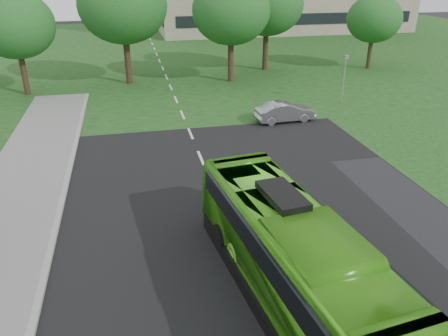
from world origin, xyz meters
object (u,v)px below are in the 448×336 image
(camera_pole, at_px, (344,73))
(tree_park_a, at_px, (15,25))
(tree_park_d, at_px, (267,4))
(tree_park_e, at_px, (374,19))
(bus, at_px, (296,260))
(sedan, at_px, (285,112))
(tree_park_b, at_px, (123,5))
(tree_park_c, at_px, (231,11))

(camera_pole, bearing_deg, tree_park_a, 149.26)
(tree_park_d, relative_size, tree_park_e, 1.30)
(bus, xyz_separation_m, sedan, (5.78, 17.07, -0.91))
(tree_park_b, distance_m, camera_pole, 19.52)
(bus, distance_m, camera_pole, 23.20)
(tree_park_a, xyz_separation_m, tree_park_e, (33.09, 3.05, -0.66))
(tree_park_e, height_order, bus, tree_park_e)
(tree_park_e, distance_m, camera_pole, 14.34)
(tree_park_d, height_order, sedan, tree_park_d)
(tree_park_c, bearing_deg, tree_park_d, 41.26)
(tree_park_b, height_order, bus, tree_park_b)
(tree_park_a, relative_size, tree_park_e, 1.13)
(tree_park_d, xyz_separation_m, bus, (-9.31, -33.10, -4.83))
(tree_park_a, relative_size, tree_park_b, 0.82)
(tree_park_a, relative_size, tree_park_c, 0.90)
(bus, bearing_deg, tree_park_b, 91.52)
(tree_park_c, height_order, sedan, tree_park_c)
(tree_park_b, distance_m, tree_park_e, 24.70)
(bus, bearing_deg, tree_park_c, 73.77)
(tree_park_a, relative_size, sedan, 1.99)
(tree_park_b, bearing_deg, camera_pole, -32.34)
(tree_park_b, bearing_deg, tree_park_c, -7.42)
(sedan, bearing_deg, tree_park_e, -49.43)
(bus, distance_m, sedan, 18.04)
(tree_park_b, height_order, tree_park_d, tree_park_b)
(tree_park_c, relative_size, tree_park_d, 0.97)
(tree_park_e, xyz_separation_m, camera_pole, (-8.53, -11.25, -2.52))
(tree_park_e, bearing_deg, tree_park_c, -171.59)
(tree_park_d, bearing_deg, bus, -105.71)
(tree_park_c, height_order, tree_park_e, tree_park_c)
(tree_park_d, distance_m, sedan, 17.39)
(bus, height_order, sedan, bus)
(tree_park_d, height_order, camera_pole, tree_park_d)
(tree_park_c, bearing_deg, tree_park_a, -177.49)
(tree_park_b, distance_m, tree_park_c, 9.35)
(tree_park_d, bearing_deg, tree_park_c, -138.74)
(tree_park_e, xyz_separation_m, bus, (-20.08, -31.35, -3.35))
(sedan, bearing_deg, tree_park_d, -16.81)
(tree_park_c, relative_size, tree_park_e, 1.26)
(tree_park_e, relative_size, sedan, 1.75)
(tree_park_a, xyz_separation_m, tree_park_b, (8.48, 1.98, 1.15))
(tree_park_a, height_order, sedan, tree_park_a)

